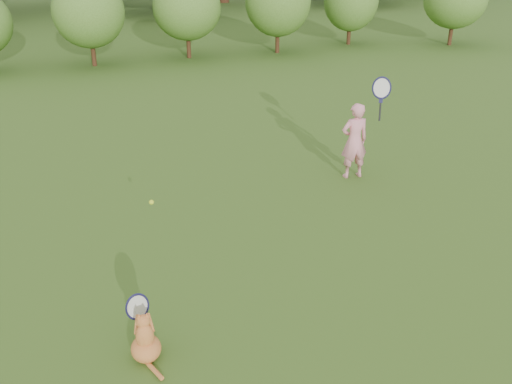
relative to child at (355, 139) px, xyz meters
name	(u,v)px	position (x,y,z in m)	size (l,w,h in m)	color
ground	(258,269)	(-2.40, -2.38, -0.69)	(100.00, 100.00, 0.00)	#345417
shrub_row	(144,15)	(-2.40, 10.62, 0.71)	(28.00, 3.00, 2.80)	#406720
child	(355,139)	(0.00, 0.00, 0.00)	(0.76, 0.50, 1.96)	pink
cat	(145,335)	(-3.94, -3.61, -0.42)	(0.37, 0.68, 0.71)	#B34822
tennis_ball	(151,202)	(-3.61, -1.71, 0.11)	(0.06, 0.06, 0.06)	yellow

